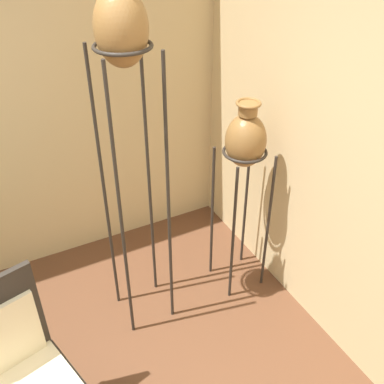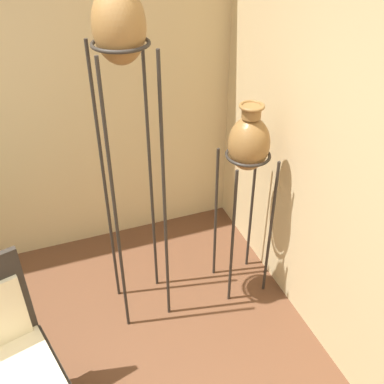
# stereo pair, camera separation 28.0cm
# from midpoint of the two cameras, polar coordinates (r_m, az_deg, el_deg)

# --- Properties ---
(vase_stand_tall) EXTENTS (0.31, 0.31, 2.18)m
(vase_stand_tall) POSITION_cam_midpoint_polar(r_m,az_deg,el_deg) (2.30, -5.46, 18.16)
(vase_stand_tall) COLOR #28231E
(vase_stand_tall) RESTS_ON ground_plane
(vase_stand_medium) EXTENTS (0.30, 0.30, 1.42)m
(vase_stand_medium) POSITION_cam_midpoint_polar(r_m,az_deg,el_deg) (2.80, 10.06, 5.39)
(vase_stand_medium) COLOR #28231E
(vase_stand_medium) RESTS_ON ground_plane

